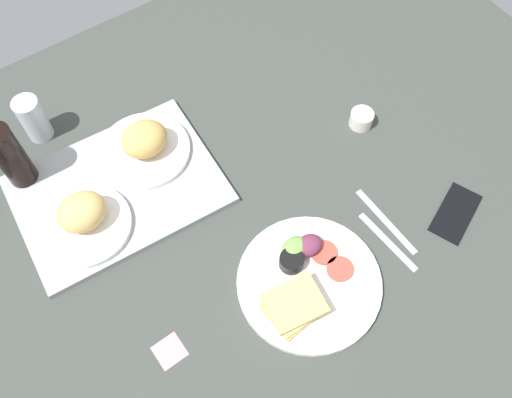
{
  "coord_description": "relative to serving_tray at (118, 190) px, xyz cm",
  "views": [
    {
      "loc": [
        -30.84,
        -44.87,
        108.71
      ],
      "look_at": [
        2.0,
        3.0,
        4.0
      ],
      "focal_mm": 38.39,
      "sensor_mm": 36.0,
      "label": 1
    }
  ],
  "objects": [
    {
      "name": "serving_tray",
      "position": [
        0.0,
        0.0,
        0.0
      ],
      "size": [
        47.0,
        35.79,
        1.6
      ],
      "primitive_type": "cube",
      "rotation": [
        0.0,
        0.0,
        -0.06
      ],
      "color": "#9EA0A3",
      "rests_on": "ground_plane"
    },
    {
      "name": "bread_plate_near",
      "position": [
        -9.62,
        -4.54,
        3.95
      ],
      "size": [
        19.88,
        19.88,
        8.68
      ],
      "color": "white",
      "rests_on": "serving_tray"
    },
    {
      "name": "drinking_glass",
      "position": [
        -7.89,
        25.17,
        5.1
      ],
      "size": [
        6.03,
        6.03,
        11.8
      ],
      "primitive_type": "cylinder",
      "color": "silver",
      "rests_on": "ground_plane"
    },
    {
      "name": "fork",
      "position": [
        42.44,
        -44.51,
        -0.55
      ],
      "size": [
        2.49,
        17.05,
        0.5
      ],
      "primitive_type": "cube",
      "rotation": [
        0.0,
        0.0,
        1.64
      ],
      "color": "#B7B7BC",
      "rests_on": "ground_plane"
    },
    {
      "name": "cell_phone",
      "position": [
        59.61,
        -47.77,
        -0.4
      ],
      "size": [
        16.06,
        12.22,
        0.8
      ],
      "primitive_type": "cube",
      "rotation": [
        0.0,
        0.0,
        0.4
      ],
      "color": "black",
      "rests_on": "ground_plane"
    },
    {
      "name": "bread_plate_far",
      "position": [
        10.35,
        4.86,
        3.86
      ],
      "size": [
        21.25,
        21.25,
        8.75
      ],
      "color": "white",
      "rests_on": "serving_tray"
    },
    {
      "name": "soda_bottle",
      "position": [
        -16.1,
        14.79,
        8.44
      ],
      "size": [
        6.4,
        6.4,
        18.48
      ],
      "primitive_type": "cylinder",
      "color": "black",
      "rests_on": "ground_plane"
    },
    {
      "name": "espresso_cup",
      "position": [
        57.98,
        -16.45,
        1.2
      ],
      "size": [
        5.6,
        5.6,
        4.0
      ],
      "primitive_type": "cylinder",
      "color": "silver",
      "rests_on": "ground_plane"
    },
    {
      "name": "knife",
      "position": [
        45.44,
        -40.51,
        -0.55
      ],
      "size": [
        1.65,
        19.02,
        0.5
      ],
      "primitive_type": "cube",
      "rotation": [
        0.0,
        0.0,
        1.58
      ],
      "color": "#B7B7BC",
      "rests_on": "ground_plane"
    },
    {
      "name": "ground_plane",
      "position": [
        21.61,
        -24.26,
        -2.3
      ],
      "size": [
        190.0,
        150.0,
        3.0
      ],
      "primitive_type": "cube",
      "color": "#383D38"
    },
    {
      "name": "plate_with_salad",
      "position": [
        21.79,
        -42.11,
        0.84
      ],
      "size": [
        30.17,
        30.17,
        5.4
      ],
      "color": "white",
      "rests_on": "ground_plane"
    },
    {
      "name": "sticky_note",
      "position": [
        -8.59,
        -38.08,
        -0.74
      ],
      "size": [
        5.77,
        5.77,
        0.12
      ],
      "primitive_type": "cube",
      "rotation": [
        0.0,
        0.0,
        0.03
      ],
      "color": "pink",
      "rests_on": "ground_plane"
    }
  ]
}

